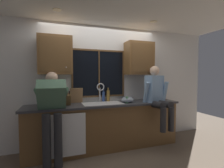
{
  "coord_description": "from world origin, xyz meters",
  "views": [
    {
      "loc": [
        -0.95,
        -3.45,
        1.48
      ],
      "look_at": [
        0.14,
        -0.3,
        1.31
      ],
      "focal_mm": 26.27,
      "sensor_mm": 36.0,
      "label": 1
    }
  ],
  "objects": [
    {
      "name": "upper_cabinet_right",
      "position": [
        0.83,
        -0.17,
        1.86
      ],
      "size": [
        0.61,
        0.36,
        0.72
      ],
      "color": "brown"
    },
    {
      "name": "window_frame_top",
      "position": [
        -0.06,
        -0.02,
        2.02
      ],
      "size": [
        1.17,
        0.02,
        0.04
      ],
      "primitive_type": "cube",
      "color": "brown"
    },
    {
      "name": "cutting_board",
      "position": [
        -0.56,
        -0.08,
        1.07
      ],
      "size": [
        0.26,
        0.08,
        0.31
      ],
      "primitive_type": "cube",
      "rotation": [
        0.21,
        0.0,
        0.0
      ],
      "color": "#997047",
      "rests_on": "countertop"
    },
    {
      "name": "sink",
      "position": [
        -0.06,
        -0.3,
        0.82
      ],
      "size": [
        0.8,
        0.46,
        0.21
      ],
      "color": "silver",
      "rests_on": "lower_cabinet_run"
    },
    {
      "name": "back_wall",
      "position": [
        0.0,
        0.06,
        1.27
      ],
      "size": [
        5.42,
        0.12,
        2.55
      ],
      "primitive_type": "cube",
      "color": "silver",
      "rests_on": "floor"
    },
    {
      "name": "knife_block",
      "position": [
        -0.75,
        -0.3,
        1.03
      ],
      "size": [
        0.12,
        0.18,
        0.32
      ],
      "color": "brown",
      "rests_on": "countertop"
    },
    {
      "name": "window_mullion_center",
      "position": [
        -0.06,
        -0.02,
        1.52
      ],
      "size": [
        0.02,
        0.02,
        0.95
      ],
      "primitive_type": "cube",
      "color": "brown"
    },
    {
      "name": "window_frame_bottom",
      "position": [
        -0.06,
        -0.02,
        1.03
      ],
      "size": [
        1.17,
        0.02,
        0.04
      ],
      "primitive_type": "cube",
      "color": "brown"
    },
    {
      "name": "soap_dispenser",
      "position": [
        0.42,
        -0.43,
        0.99
      ],
      "size": [
        0.06,
        0.07,
        0.19
      ],
      "color": "#59A566",
      "rests_on": "countertop"
    },
    {
      "name": "person_sitting_on_counter",
      "position": [
        1.03,
        -0.57,
        1.1
      ],
      "size": [
        0.54,
        0.65,
        1.26
      ],
      "color": "#262628",
      "rests_on": "countertop"
    },
    {
      "name": "faucet",
      "position": [
        -0.05,
        -0.12,
        1.17
      ],
      "size": [
        0.18,
        0.09,
        0.4
      ],
      "color": "silver",
      "rests_on": "countertop"
    },
    {
      "name": "lower_cabinet_run",
      "position": [
        0.0,
        -0.29,
        0.44
      ],
      "size": [
        3.02,
        0.58,
        0.88
      ],
      "primitive_type": "cube",
      "color": "brown",
      "rests_on": "floor"
    },
    {
      "name": "window_glass",
      "position": [
        -0.06,
        -0.01,
        1.52
      ],
      "size": [
        1.1,
        0.02,
        0.95
      ],
      "primitive_type": "cube",
      "color": "black"
    },
    {
      "name": "window_frame_left",
      "position": [
        -0.63,
        -0.02,
        1.52
      ],
      "size": [
        0.03,
        0.02,
        0.95
      ],
      "primitive_type": "cube",
      "color": "brown"
    },
    {
      "name": "ceiling_downlight_left",
      "position": [
        -0.91,
        -0.6,
        2.54
      ],
      "size": [
        0.14,
        0.14,
        0.01
      ],
      "primitive_type": "cylinder",
      "color": "#FFEAB2"
    },
    {
      "name": "window_frame_right",
      "position": [
        0.51,
        -0.02,
        1.52
      ],
      "size": [
        0.03,
        0.02,
        0.95
      ],
      "primitive_type": "cube",
      "color": "brown"
    },
    {
      "name": "bottle_tall_clear",
      "position": [
        0.02,
        -0.07,
        1.03
      ],
      "size": [
        0.07,
        0.07,
        0.27
      ],
      "color": "#334C8C",
      "rests_on": "countertop"
    },
    {
      "name": "bottle_green_glass",
      "position": [
        0.13,
        -0.07,
        1.05
      ],
      "size": [
        0.07,
        0.07,
        0.3
      ],
      "color": "olive",
      "rests_on": "countertop"
    },
    {
      "name": "upper_cabinet_left",
      "position": [
        -0.95,
        -0.17,
        1.86
      ],
      "size": [
        0.61,
        0.36,
        0.72
      ],
      "color": "brown"
    },
    {
      "name": "mixing_bowl",
      "position": [
        0.46,
        -0.36,
        0.98
      ],
      "size": [
        0.26,
        0.26,
        0.13
      ],
      "primitive_type": "ellipsoid",
      "color": "#8C99A8",
      "rests_on": "countertop"
    },
    {
      "name": "countertop",
      "position": [
        0.0,
        -0.31,
        0.9
      ],
      "size": [
        3.08,
        0.62,
        0.04
      ],
      "primitive_type": "cube",
      "color": "#38383D",
      "rests_on": "lower_cabinet_run"
    },
    {
      "name": "ceiling_downlight_right",
      "position": [
        0.91,
        -0.6,
        2.54
      ],
      "size": [
        0.14,
        0.14,
        0.01
      ],
      "primitive_type": "cylinder",
      "color": "#FFEAB2"
    },
    {
      "name": "person_standing",
      "position": [
        -1.01,
        -0.6,
        0.95
      ],
      "size": [
        0.53,
        0.7,
        1.54
      ],
      "color": "#262628",
      "rests_on": "floor"
    },
    {
      "name": "dishwasher_front",
      "position": [
        -0.76,
        -0.61,
        0.46
      ],
      "size": [
        0.6,
        0.02,
        0.74
      ],
      "primitive_type": "cube",
      "color": "white"
    }
  ]
}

